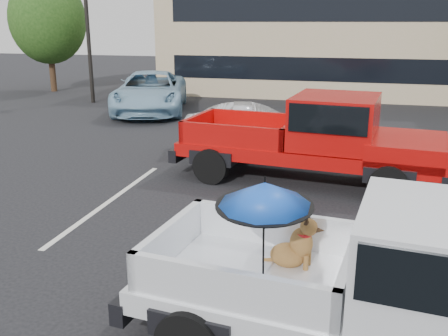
{
  "coord_description": "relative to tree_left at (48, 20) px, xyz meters",
  "views": [
    {
      "loc": [
        1.88,
        -7.07,
        3.68
      ],
      "look_at": [
        -0.16,
        0.74,
        1.3
      ],
      "focal_mm": 40.0,
      "sensor_mm": 36.0,
      "label": 1
    }
  ],
  "objects": [
    {
      "name": "silver_sedan",
      "position": [
        13.16,
        -10.15,
        -3.05
      ],
      "size": [
        4.37,
        2.32,
        1.37
      ],
      "primitive_type": "imported",
      "rotation": [
        0.0,
        0.0,
        1.79
      ],
      "color": "#ADAFB4",
      "rests_on": "ground"
    },
    {
      "name": "motel_building",
      "position": [
        16.0,
        3.99,
        -0.53
      ],
      "size": [
        20.4,
        8.4,
        6.3
      ],
      "color": "tan",
      "rests_on": "ground"
    },
    {
      "name": "stripe_right",
      "position": [
        17.0,
        -15.0,
        -3.73
      ],
      "size": [
        0.12,
        5.0,
        0.01
      ],
      "primitive_type": "cube",
      "color": "silver",
      "rests_on": "ground"
    },
    {
      "name": "red_pickup",
      "position": [
        15.31,
        -12.55,
        -2.6
      ],
      "size": [
        6.48,
        2.86,
        2.07
      ],
      "rotation": [
        0.0,
        0.0,
        -0.11
      ],
      "color": "black",
      "rests_on": "ground"
    },
    {
      "name": "ground",
      "position": [
        14.0,
        -17.0,
        -3.73
      ],
      "size": [
        90.0,
        90.0,
        0.0
      ],
      "primitive_type": "plane",
      "color": "black",
      "rests_on": "ground"
    },
    {
      "name": "tree_left",
      "position": [
        0.0,
        0.0,
        0.0
      ],
      "size": [
        3.96,
        3.96,
        6.02
      ],
      "color": "#332114",
      "rests_on": "ground"
    },
    {
      "name": "silver_pickup",
      "position": [
        16.63,
        -19.03,
        -2.68
      ],
      "size": [
        5.88,
        2.61,
        2.06
      ],
      "rotation": [
        0.0,
        0.0,
        -0.12
      ],
      "color": "black",
      "rests_on": "ground"
    },
    {
      "name": "stripe_left",
      "position": [
        11.0,
        -15.0,
        -3.73
      ],
      "size": [
        0.12,
        5.0,
        0.01
      ],
      "primitive_type": "cube",
      "color": "silver",
      "rests_on": "ground"
    },
    {
      "name": "tree_back",
      "position": [
        20.0,
        7.0,
        0.68
      ],
      "size": [
        4.68,
        4.68,
        7.11
      ],
      "color": "#332114",
      "rests_on": "ground"
    },
    {
      "name": "blue_suv",
      "position": [
        7.62,
        -4.64,
        -2.9
      ],
      "size": [
        4.34,
        6.53,
        1.66
      ],
      "primitive_type": "imported",
      "rotation": [
        0.0,
        0.0,
        0.29
      ],
      "color": "#87B0C9",
      "rests_on": "ground"
    }
  ]
}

